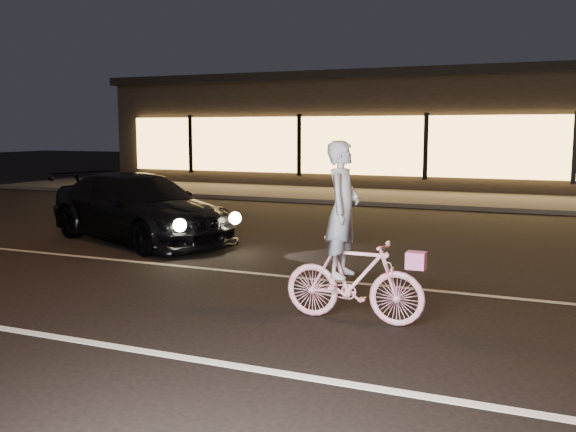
% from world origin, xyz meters
% --- Properties ---
extents(ground, '(90.00, 90.00, 0.00)m').
position_xyz_m(ground, '(0.00, 0.00, 0.00)').
color(ground, black).
rests_on(ground, ground).
extents(lane_stripe_near, '(60.00, 0.12, 0.01)m').
position_xyz_m(lane_stripe_near, '(0.00, -1.50, 0.00)').
color(lane_stripe_near, silver).
rests_on(lane_stripe_near, ground).
extents(lane_stripe_far, '(60.00, 0.10, 0.01)m').
position_xyz_m(lane_stripe_far, '(0.00, 2.00, 0.00)').
color(lane_stripe_far, gray).
rests_on(lane_stripe_far, ground).
extents(sidewalk, '(30.00, 4.00, 0.12)m').
position_xyz_m(sidewalk, '(0.00, 13.00, 0.06)').
color(sidewalk, '#383533').
rests_on(sidewalk, ground).
extents(storefront, '(25.40, 8.42, 4.20)m').
position_xyz_m(storefront, '(0.00, 18.97, 2.15)').
color(storefront, black).
rests_on(storefront, ground).
extents(cyclist, '(1.61, 0.56, 2.03)m').
position_xyz_m(cyclist, '(2.02, 0.25, 0.72)').
color(cyclist, '#FF4380').
rests_on(cyclist, ground).
extents(sedan, '(4.84, 3.34, 1.30)m').
position_xyz_m(sedan, '(-3.33, 3.69, 0.65)').
color(sedan, black).
rests_on(sedan, ground).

